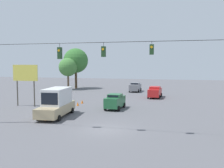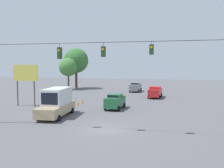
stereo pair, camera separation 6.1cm
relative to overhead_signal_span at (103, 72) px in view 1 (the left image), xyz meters
name	(u,v)px [view 1 (the left image)]	position (x,y,z in m)	size (l,w,h in m)	color
ground_plane	(105,129)	(-0.10, -0.52, -5.10)	(140.00, 140.00, 0.00)	#56565B
overhead_signal_span	(103,72)	(0.00, 0.00, 0.00)	(23.74, 0.38, 8.35)	slate
box_truck_tan_parked_shoulder	(57,103)	(6.58, -4.49, -3.59)	(2.88, 6.68, 3.08)	tan
sedan_red_oncoming_deep	(155,92)	(-2.66, -22.05, -4.12)	(2.22, 4.67, 1.89)	red
sedan_green_withflow_mid	(115,101)	(1.42, -10.30, -4.11)	(2.12, 4.08, 1.91)	#236038
sedan_grey_withflow_deep	(135,87)	(1.96, -30.05, -4.12)	(2.09, 4.53, 1.87)	slate
traffic_cone_nearest	(45,118)	(6.81, -2.39, -4.83)	(0.33, 0.33, 0.56)	orange
traffic_cone_second	(56,113)	(6.92, -4.84, -4.83)	(0.33, 0.33, 0.56)	orange
traffic_cone_third	(63,110)	(6.86, -6.74, -4.83)	(0.33, 0.33, 0.56)	orange
traffic_cone_fourth	(71,106)	(6.88, -9.15, -4.83)	(0.33, 0.33, 0.56)	orange
traffic_cone_fifth	(78,104)	(6.93, -11.38, -4.83)	(0.33, 0.33, 0.56)	orange
traffic_cone_farthest	(82,101)	(7.05, -13.35, -4.83)	(0.33, 0.33, 0.56)	orange
roadside_billboard	(25,76)	(13.60, -9.35, -1.02)	(3.68, 0.16, 5.60)	#4C473D
tree_horizon_left	(76,61)	(16.13, -32.96, 1.25)	(5.59, 5.59, 9.18)	#4C3823
tree_horizon_right	(68,67)	(16.92, -30.43, -0.18)	(4.06, 4.06, 6.99)	brown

